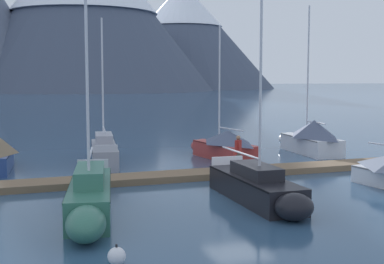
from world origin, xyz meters
name	(u,v)px	position (x,y,z in m)	size (l,w,h in m)	color
ground_plane	(238,194)	(0.00, 0.00, 0.00)	(700.00, 700.00, 0.00)	#2D4C6B
mountain_shoulder_ridge	(84,2)	(17.75, 182.04, 32.11)	(93.75, 93.75, 60.16)	#424C60
mountain_east_summit	(183,34)	(63.27, 207.58, 23.52)	(79.71, 79.71, 45.19)	#424C60
dock	(205,174)	(0.00, 4.00, 0.14)	(22.96, 2.46, 0.30)	brown
sailboat_second_berth	(90,198)	(-6.31, -1.77, 0.68)	(2.62, 7.86, 8.87)	#336B56
sailboat_mid_dock_port	(104,150)	(-3.85, 10.26, 0.67)	(2.19, 7.56, 8.10)	#93939E
sailboat_mid_dock_starboard	(259,187)	(0.11, -1.70, 0.62)	(1.69, 7.22, 8.43)	black
sailboat_far_berth	(223,145)	(3.11, 9.50, 0.80)	(2.70, 6.04, 7.82)	#B2332D
sailboat_end_of_dock	(309,137)	(9.23, 10.00, 0.98)	(2.36, 6.79, 9.30)	silver
person_on_dock	(238,150)	(1.64, 3.83, 1.26)	(0.44, 0.45, 1.69)	brown
mooring_buoy_channel_marker	(117,256)	(-6.34, -6.84, 0.24)	(0.47, 0.47, 0.55)	white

